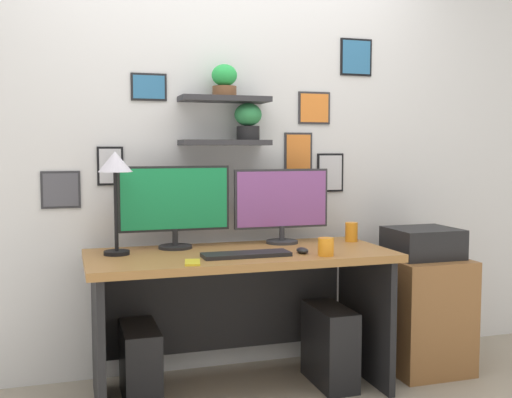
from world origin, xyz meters
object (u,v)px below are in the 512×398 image
(computer_mouse, at_px, (302,250))
(desk_lamp, at_px, (115,173))
(monitor_left, at_px, (175,203))
(computer_tower_right, at_px, (330,345))
(cell_phone, at_px, (192,262))
(printer, at_px, (423,243))
(water_cup, at_px, (351,232))
(monitor_right, at_px, (282,203))
(keyboard, at_px, (246,254))
(coffee_mug, at_px, (326,247))
(drawer_cabinet, at_px, (421,313))
(computer_tower_left, at_px, (140,363))
(desk, at_px, (238,290))

(computer_mouse, xyz_separation_m, desk_lamp, (-0.91, 0.24, 0.40))
(monitor_left, relative_size, computer_tower_right, 1.39)
(cell_phone, xyz_separation_m, printer, (1.41, 0.28, -0.01))
(desk_lamp, bearing_deg, computer_mouse, -14.91)
(cell_phone, height_order, water_cup, water_cup)
(monitor_right, xyz_separation_m, keyboard, (-0.31, -0.36, -0.22))
(cell_phone, distance_m, printer, 1.44)
(keyboard, distance_m, water_cup, 0.78)
(computer_mouse, distance_m, coffee_mug, 0.14)
(monitor_left, height_order, cell_phone, monitor_left)
(monitor_left, bearing_deg, cell_phone, -89.82)
(monitor_right, xyz_separation_m, desk_lamp, (-0.92, -0.11, 0.19))
(cell_phone, relative_size, printer, 0.37)
(computer_mouse, height_order, computer_tower_right, computer_mouse)
(drawer_cabinet, distance_m, computer_tower_right, 0.63)
(cell_phone, relative_size, computer_tower_left, 0.35)
(monitor_right, distance_m, computer_mouse, 0.41)
(monitor_right, relative_size, drawer_cabinet, 0.84)
(printer, bearing_deg, computer_tower_left, 179.08)
(desk, height_order, monitor_left, monitor_left)
(monitor_right, bearing_deg, water_cup, -9.11)
(desk_lamp, bearing_deg, cell_phone, -47.65)
(monitor_right, relative_size, cell_phone, 3.94)
(coffee_mug, bearing_deg, desk_lamp, 161.02)
(computer_tower_right, bearing_deg, coffee_mug, -120.08)
(printer, bearing_deg, drawer_cabinet, -90.00)
(water_cup, bearing_deg, desk, -172.10)
(cell_phone, bearing_deg, printer, 22.53)
(coffee_mug, xyz_separation_m, drawer_cabinet, (0.73, 0.27, -0.47))
(monitor_left, bearing_deg, printer, -7.30)
(monitor_right, distance_m, printer, 0.86)
(keyboard, bearing_deg, computer_mouse, 0.28)
(monitor_left, relative_size, drawer_cabinet, 0.91)
(monitor_right, height_order, computer_tower_left, monitor_right)
(computer_tower_left, bearing_deg, desk, -0.95)
(desk, distance_m, monitor_left, 0.57)
(desk, height_order, computer_mouse, computer_mouse)
(desk, bearing_deg, coffee_mug, -37.89)
(water_cup, height_order, drawer_cabinet, water_cup)
(desk, distance_m, printer, 1.13)
(monitor_right, height_order, keyboard, monitor_right)
(desk, bearing_deg, computer_tower_left, 179.05)
(monitor_right, bearing_deg, cell_phone, -142.77)
(water_cup, bearing_deg, keyboard, -157.92)
(desk, relative_size, water_cup, 14.27)
(water_cup, xyz_separation_m, printer, (0.40, -0.12, -0.06))
(coffee_mug, relative_size, drawer_cabinet, 0.14)
(cell_phone, relative_size, coffee_mug, 1.56)
(drawer_cabinet, height_order, computer_tower_left, drawer_cabinet)
(computer_mouse, relative_size, desk_lamp, 0.17)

